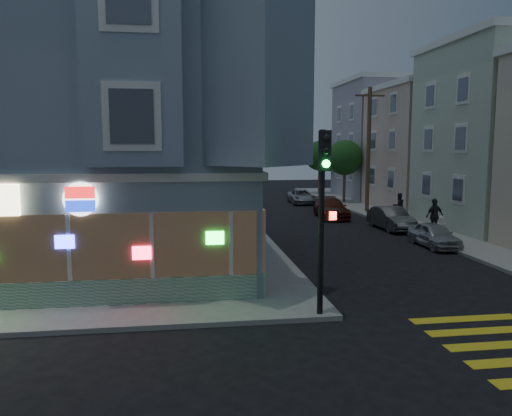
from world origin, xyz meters
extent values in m
plane|color=black|center=(0.00, 0.00, 0.00)|extent=(120.00, 120.00, 0.00)
cube|color=gray|center=(23.00, 23.00, 0.07)|extent=(24.00, 42.00, 0.15)
cube|color=gray|center=(-6.00, 11.00, 5.65)|extent=(14.00, 14.00, 11.00)
cube|color=silver|center=(-6.00, 11.00, 4.00)|extent=(14.30, 14.30, 0.25)
cube|color=#196B33|center=(-6.00, 3.95, 0.55)|extent=(13.60, 0.12, 0.80)
cube|color=#382B1E|center=(-6.00, 3.95, 1.95)|extent=(13.60, 0.10, 2.00)
cylinder|color=white|center=(-4.40, 3.87, 3.40)|extent=(1.00, 0.12, 1.00)
cube|color=#BEAE93|center=(19.50, 25.00, 4.65)|extent=(12.00, 8.60, 9.00)
cube|color=#928D9B|center=(19.50, 34.00, 5.40)|extent=(12.00, 8.60, 10.50)
cylinder|color=#4C3826|center=(12.00, 24.00, 4.65)|extent=(0.30, 0.30, 9.00)
cube|color=#4C3826|center=(12.00, 24.00, 8.55)|extent=(2.20, 0.12, 0.12)
cylinder|color=#4C3826|center=(12.20, 30.00, 1.75)|extent=(0.24, 0.24, 3.20)
sphere|color=#184117|center=(12.20, 30.00, 3.95)|extent=(3.00, 3.00, 3.00)
cylinder|color=#4C3826|center=(12.20, 38.00, 1.75)|extent=(0.24, 0.24, 3.20)
sphere|color=#184117|center=(12.20, 38.00, 3.95)|extent=(3.00, 3.00, 3.00)
imported|color=black|center=(12.67, 19.96, 0.99)|extent=(0.86, 0.69, 1.69)
imported|color=#25232B|center=(12.21, 14.31, 1.11)|extent=(1.21, 0.74, 1.92)
imported|color=#A8ACB0|center=(10.70, 11.41, 0.60)|extent=(1.43, 3.53, 1.20)
imported|color=#3B3F41|center=(10.70, 16.61, 0.67)|extent=(1.57, 4.14, 1.35)
imported|color=#561F13|center=(8.60, 21.81, 0.67)|extent=(2.14, 4.69, 1.33)
imported|color=#979BA0|center=(8.60, 30.56, 0.60)|extent=(2.15, 4.37, 1.19)
cylinder|color=black|center=(2.40, 2.30, 2.77)|extent=(0.17, 0.17, 5.24)
cube|color=black|center=(2.40, 2.07, 4.81)|extent=(0.39, 0.36, 1.10)
sphere|color=black|center=(2.40, 1.90, 5.16)|extent=(0.21, 0.21, 0.21)
sphere|color=black|center=(2.40, 1.90, 4.81)|extent=(0.21, 0.21, 0.21)
sphere|color=#19F23F|center=(2.40, 1.90, 4.47)|extent=(0.21, 0.21, 0.21)
cube|color=black|center=(2.66, 2.11, 3.03)|extent=(0.37, 0.28, 0.34)
cube|color=#FF2614|center=(2.66, 2.00, 3.03)|extent=(0.23, 0.02, 0.23)
cylinder|color=white|center=(13.00, 15.01, 0.48)|extent=(0.27, 0.27, 0.66)
sphere|color=white|center=(13.00, 15.01, 0.87)|extent=(0.29, 0.29, 0.29)
cylinder|color=white|center=(13.00, 15.01, 0.54)|extent=(0.50, 0.13, 0.13)
camera|label=1|loc=(-1.40, -11.16, 4.94)|focal=35.00mm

